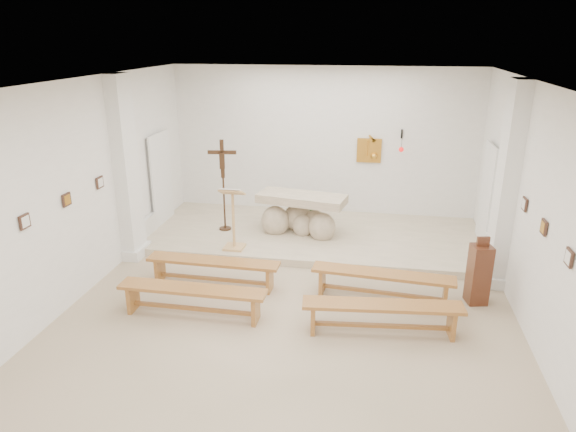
% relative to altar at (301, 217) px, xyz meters
% --- Properties ---
extents(ground, '(7.00, 10.00, 0.00)m').
position_rel_altar_xyz_m(ground, '(0.28, -3.40, -0.51)').
color(ground, '#C1A88B').
rests_on(ground, ground).
extents(wall_left, '(0.02, 10.00, 3.50)m').
position_rel_altar_xyz_m(wall_left, '(-3.21, -3.40, 1.24)').
color(wall_left, white).
rests_on(wall_left, ground).
extents(wall_right, '(0.02, 10.00, 3.50)m').
position_rel_altar_xyz_m(wall_right, '(3.77, -3.40, 1.24)').
color(wall_right, white).
rests_on(wall_right, ground).
extents(wall_back, '(7.00, 0.02, 3.50)m').
position_rel_altar_xyz_m(wall_back, '(0.28, 1.59, 1.24)').
color(wall_back, white).
rests_on(wall_back, ground).
extents(ceiling, '(7.00, 10.00, 0.02)m').
position_rel_altar_xyz_m(ceiling, '(0.28, -3.40, 2.98)').
color(ceiling, silver).
rests_on(ceiling, wall_back).
extents(sanctuary_platform, '(6.98, 3.00, 0.15)m').
position_rel_altar_xyz_m(sanctuary_platform, '(0.28, 0.10, -0.44)').
color(sanctuary_platform, beige).
rests_on(sanctuary_platform, ground).
extents(pilaster_left, '(0.26, 0.55, 3.50)m').
position_rel_altar_xyz_m(pilaster_left, '(-3.09, -1.40, 1.24)').
color(pilaster_left, white).
rests_on(pilaster_left, ground).
extents(pilaster_right, '(0.26, 0.55, 3.50)m').
position_rel_altar_xyz_m(pilaster_right, '(3.65, -1.40, 1.24)').
color(pilaster_right, white).
rests_on(pilaster_right, ground).
extents(gold_wall_relief, '(0.55, 0.04, 0.55)m').
position_rel_altar_xyz_m(gold_wall_relief, '(1.33, 1.56, 1.14)').
color(gold_wall_relief, gold).
rests_on(gold_wall_relief, wall_back).
extents(sanctuary_lamp, '(0.11, 0.36, 0.44)m').
position_rel_altar_xyz_m(sanctuary_lamp, '(2.03, 1.30, 1.30)').
color(sanctuary_lamp, black).
rests_on(sanctuary_lamp, wall_back).
extents(station_frame_left_front, '(0.03, 0.20, 0.20)m').
position_rel_altar_xyz_m(station_frame_left_front, '(-3.19, -4.20, 1.21)').
color(station_frame_left_front, '#3A2319').
rests_on(station_frame_left_front, wall_left).
extents(station_frame_left_mid, '(0.03, 0.20, 0.20)m').
position_rel_altar_xyz_m(station_frame_left_mid, '(-3.19, -3.20, 1.21)').
color(station_frame_left_mid, '#3A2319').
rests_on(station_frame_left_mid, wall_left).
extents(station_frame_left_rear, '(0.03, 0.20, 0.20)m').
position_rel_altar_xyz_m(station_frame_left_rear, '(-3.19, -2.20, 1.21)').
color(station_frame_left_rear, '#3A2319').
rests_on(station_frame_left_rear, wall_left).
extents(station_frame_right_front, '(0.03, 0.20, 0.20)m').
position_rel_altar_xyz_m(station_frame_right_front, '(3.75, -4.20, 1.21)').
color(station_frame_right_front, '#3A2319').
rests_on(station_frame_right_front, wall_right).
extents(station_frame_right_mid, '(0.03, 0.20, 0.20)m').
position_rel_altar_xyz_m(station_frame_right_mid, '(3.75, -3.20, 1.21)').
color(station_frame_right_mid, '#3A2319').
rests_on(station_frame_right_mid, wall_right).
extents(station_frame_right_rear, '(0.03, 0.20, 0.20)m').
position_rel_altar_xyz_m(station_frame_right_rear, '(3.75, -2.20, 1.21)').
color(station_frame_right_rear, '#3A2319').
rests_on(station_frame_right_rear, wall_right).
extents(radiator_left, '(0.10, 0.85, 0.52)m').
position_rel_altar_xyz_m(radiator_left, '(-3.15, -0.70, -0.24)').
color(radiator_left, silver).
rests_on(radiator_left, ground).
extents(radiator_right, '(0.10, 0.85, 0.52)m').
position_rel_altar_xyz_m(radiator_right, '(3.71, -0.70, -0.24)').
color(radiator_right, silver).
rests_on(radiator_right, ground).
extents(altar, '(1.92, 1.03, 0.94)m').
position_rel_altar_xyz_m(altar, '(0.00, 0.00, 0.00)').
color(altar, beige).
rests_on(altar, sanctuary_platform).
extents(lectern, '(0.46, 0.39, 1.28)m').
position_rel_altar_xyz_m(lectern, '(-1.16, -1.06, 0.27)').
color(lectern, '#DDB76B').
rests_on(lectern, sanctuary_platform).
extents(crucifix_stand, '(0.59, 0.26, 1.96)m').
position_rel_altar_xyz_m(crucifix_stand, '(-1.64, -0.07, 0.77)').
color(crucifix_stand, '#352110').
rests_on(crucifix_stand, sanctuary_platform).
extents(potted_plant, '(0.56, 0.52, 0.52)m').
position_rel_altar_xyz_m(potted_plant, '(0.15, 0.80, -0.10)').
color(potted_plant, '#264F1F').
rests_on(potted_plant, sanctuary_platform).
extents(donation_pedestal, '(0.37, 0.37, 1.15)m').
position_rel_altar_xyz_m(donation_pedestal, '(3.23, -2.20, -0.00)').
color(donation_pedestal, '#512C17').
rests_on(donation_pedestal, ground).
extents(bench_left_front, '(2.32, 0.41, 0.49)m').
position_rel_altar_xyz_m(bench_left_front, '(-1.16, -2.38, -0.14)').
color(bench_left_front, '#AF7533').
rests_on(bench_left_front, ground).
extents(bench_right_front, '(2.33, 0.57, 0.49)m').
position_rel_altar_xyz_m(bench_right_front, '(1.72, -2.38, -0.14)').
color(bench_right_front, '#AF7533').
rests_on(bench_right_front, ground).
extents(bench_left_second, '(2.31, 0.39, 0.49)m').
position_rel_altar_xyz_m(bench_left_second, '(-1.16, -3.41, -0.14)').
color(bench_left_second, '#AF7533').
rests_on(bench_left_second, ground).
extents(bench_right_second, '(2.33, 0.59, 0.49)m').
position_rel_altar_xyz_m(bench_right_second, '(1.72, -3.41, -0.14)').
color(bench_right_second, '#AF7533').
rests_on(bench_right_second, ground).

